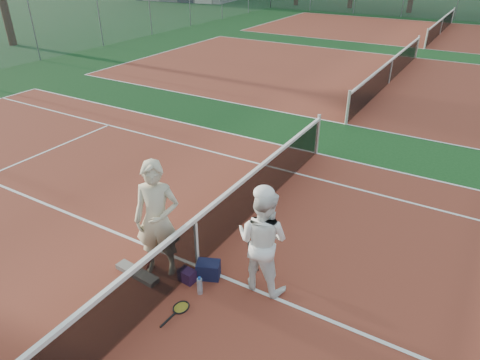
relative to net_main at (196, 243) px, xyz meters
name	(u,v)px	position (x,y,z in m)	size (l,w,h in m)	color
ground	(198,267)	(0.00, 0.00, -0.51)	(130.00, 130.00, 0.00)	black
court_main	(198,266)	(0.00, 0.00, -0.51)	(23.77, 10.97, 0.01)	maroon
court_far_a	(389,83)	(0.00, 13.50, -0.51)	(23.77, 10.97, 0.01)	maroon
court_far_b	(440,34)	(0.00, 27.00, -0.51)	(23.77, 10.97, 0.01)	maroon
net_main	(196,243)	(0.00, 0.00, 0.00)	(0.10, 10.98, 1.02)	black
net_far_a	(391,71)	(0.00, 13.50, 0.00)	(0.10, 10.98, 1.02)	black
net_far_b	(441,26)	(0.00, 27.00, 0.00)	(0.10, 10.98, 1.02)	black
fence_back	(458,0)	(0.00, 34.00, 0.99)	(32.00, 0.06, 3.00)	slate
player_a	(157,220)	(-0.48, -0.37, 0.52)	(0.75, 0.49, 2.07)	beige
player_b	(263,240)	(1.16, 0.17, 0.39)	(0.87, 0.68, 1.79)	white
racket_red	(156,254)	(-0.60, -0.35, -0.23)	(0.28, 0.27, 0.56)	maroon
racket_black_held	(251,257)	(0.84, 0.39, -0.22)	(0.20, 0.27, 0.58)	black
racket_spare	(181,307)	(0.35, -0.93, -0.49)	(0.60, 0.27, 0.03)	black
sports_bag_navy	(208,270)	(0.31, -0.12, -0.36)	(0.38, 0.26, 0.30)	black
sports_bag_purple	(187,276)	(0.06, -0.38, -0.40)	(0.27, 0.19, 0.22)	black
net_cover_canvas	(137,273)	(-0.75, -0.71, -0.46)	(0.86, 0.20, 0.09)	slate
water_bottle	(200,286)	(0.42, -0.52, -0.36)	(0.09, 0.09, 0.30)	silver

